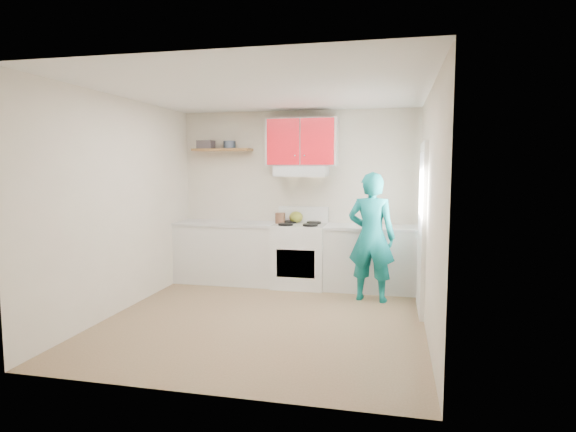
% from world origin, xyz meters
% --- Properties ---
extents(floor, '(3.80, 3.80, 0.00)m').
position_xyz_m(floor, '(0.00, 0.00, 0.00)').
color(floor, brown).
rests_on(floor, ground).
extents(ceiling, '(3.60, 3.80, 0.04)m').
position_xyz_m(ceiling, '(0.00, 0.00, 2.60)').
color(ceiling, white).
rests_on(ceiling, floor).
extents(back_wall, '(3.60, 0.04, 2.60)m').
position_xyz_m(back_wall, '(0.00, 1.90, 1.30)').
color(back_wall, beige).
rests_on(back_wall, floor).
extents(front_wall, '(3.60, 0.04, 2.60)m').
position_xyz_m(front_wall, '(0.00, -1.90, 1.30)').
color(front_wall, beige).
rests_on(front_wall, floor).
extents(left_wall, '(0.04, 3.80, 2.60)m').
position_xyz_m(left_wall, '(-1.80, 0.00, 1.30)').
color(left_wall, beige).
rests_on(left_wall, floor).
extents(right_wall, '(0.04, 3.80, 2.60)m').
position_xyz_m(right_wall, '(1.80, 0.00, 1.30)').
color(right_wall, beige).
rests_on(right_wall, floor).
extents(door, '(0.05, 0.85, 2.05)m').
position_xyz_m(door, '(1.78, 0.70, 1.02)').
color(door, white).
rests_on(door, floor).
extents(door_glass, '(0.01, 0.55, 0.95)m').
position_xyz_m(door_glass, '(1.75, 0.70, 1.45)').
color(door_glass, white).
rests_on(door_glass, door).
extents(counter_left, '(1.52, 0.60, 0.90)m').
position_xyz_m(counter_left, '(-1.04, 1.60, 0.45)').
color(counter_left, silver).
rests_on(counter_left, floor).
extents(counter_right, '(1.32, 0.60, 0.90)m').
position_xyz_m(counter_right, '(1.14, 1.60, 0.45)').
color(counter_right, silver).
rests_on(counter_right, floor).
extents(stove, '(0.76, 0.65, 0.92)m').
position_xyz_m(stove, '(0.10, 1.57, 0.46)').
color(stove, white).
rests_on(stove, floor).
extents(range_hood, '(0.76, 0.44, 0.15)m').
position_xyz_m(range_hood, '(0.10, 1.68, 1.70)').
color(range_hood, silver).
rests_on(range_hood, back_wall).
extents(upper_cabinets, '(1.02, 0.33, 0.70)m').
position_xyz_m(upper_cabinets, '(0.10, 1.73, 2.12)').
color(upper_cabinets, red).
rests_on(upper_cabinets, back_wall).
extents(shelf, '(0.90, 0.30, 0.04)m').
position_xyz_m(shelf, '(-1.15, 1.75, 2.02)').
color(shelf, brown).
rests_on(shelf, back_wall).
extents(books, '(0.25, 0.19, 0.13)m').
position_xyz_m(books, '(-1.41, 1.72, 2.10)').
color(books, '#453D41').
rests_on(books, shelf).
extents(tin, '(0.20, 0.20, 0.11)m').
position_xyz_m(tin, '(-1.03, 1.75, 2.09)').
color(tin, '#333D4C').
rests_on(tin, shelf).
extents(kettle, '(0.26, 0.26, 0.18)m').
position_xyz_m(kettle, '(0.00, 1.75, 1.01)').
color(kettle, olive).
rests_on(kettle, stove).
extents(crock, '(0.19, 0.19, 0.18)m').
position_xyz_m(crock, '(-0.22, 1.66, 0.99)').
color(crock, brown).
rests_on(crock, counter_left).
extents(cutting_board, '(0.29, 0.22, 0.02)m').
position_xyz_m(cutting_board, '(0.87, 1.50, 0.91)').
color(cutting_board, olive).
rests_on(cutting_board, counter_right).
extents(silicone_mat, '(0.33, 0.29, 0.01)m').
position_xyz_m(silicone_mat, '(1.63, 1.52, 0.90)').
color(silicone_mat, red).
rests_on(silicone_mat, counter_right).
extents(person, '(0.67, 0.50, 1.70)m').
position_xyz_m(person, '(1.16, 1.04, 0.85)').
color(person, '#0D7275').
rests_on(person, floor).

